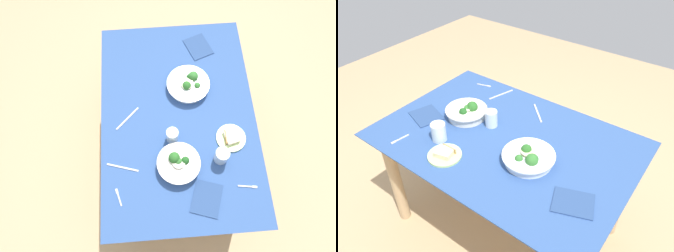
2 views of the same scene
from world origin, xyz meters
TOP-DOWN VIEW (x-y plane):
  - ground_plane at (0.00, 0.00)m, footprint 6.00×6.00m
  - dining_table at (0.00, 0.00)m, footprint 1.39×0.94m
  - broccoli_bowl_far at (-0.21, 0.08)m, footprint 0.27×0.27m
  - broccoli_bowl_near at (0.30, -0.03)m, footprint 0.25×0.25m
  - bread_side_plate at (0.16, 0.30)m, footprint 0.17×0.17m
  - water_glass_center at (0.28, 0.22)m, footprint 0.08×0.08m
  - water_glass_side at (0.14, -0.05)m, footprint 0.07×0.07m
  - fork_by_far_bowl at (0.45, -0.37)m, footprint 0.10×0.04m
  - fork_by_near_bowl at (0.46, 0.35)m, footprint 0.03×0.11m
  - table_knife_left at (0.29, -0.35)m, footprint 0.06×0.18m
  - table_knife_right at (-0.01, -0.31)m, footprint 0.14×0.14m
  - napkin_folded_upper at (0.50, 0.11)m, footprint 0.23×0.20m
  - napkin_folded_lower at (-0.51, 0.18)m, footprint 0.22×0.20m

SIDE VIEW (x-z plane):
  - ground_plane at x=0.00m, z-range 0.00..0.00m
  - dining_table at x=0.00m, z-range 0.26..0.99m
  - table_knife_left at x=0.29m, z-range 0.74..0.74m
  - table_knife_right at x=-0.01m, z-range 0.74..0.74m
  - fork_by_far_bowl at x=0.45m, z-range 0.74..0.74m
  - fork_by_near_bowl at x=0.46m, z-range 0.74..0.74m
  - napkin_folded_upper at x=0.50m, z-range 0.74..0.74m
  - napkin_folded_lower at x=-0.51m, z-range 0.74..0.74m
  - bread_side_plate at x=0.16m, z-range 0.73..0.77m
  - broccoli_bowl_far at x=-0.21m, z-range 0.72..0.82m
  - broccoli_bowl_near at x=0.30m, z-range 0.72..0.82m
  - water_glass_side at x=0.14m, z-range 0.74..0.83m
  - water_glass_center at x=0.28m, z-range 0.74..0.84m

